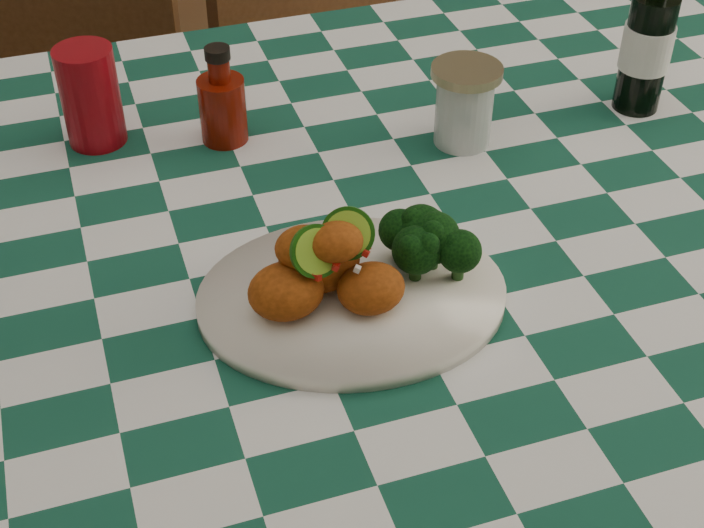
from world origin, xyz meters
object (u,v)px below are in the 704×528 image
object	(u,v)px
ketchup_bottle	(221,95)
mason_jar	(464,105)
wooden_chair_left	(64,179)
wooden_chair_right	(367,85)
beer_bottle	(650,29)
plate	(352,298)
red_tumbler	(90,96)
dining_table	(350,429)
fried_chicken_pile	(334,260)

from	to	relation	value
ketchup_bottle	mason_jar	size ratio (longest dim) A/B	1.22
ketchup_bottle	wooden_chair_left	xyz separation A→B (m)	(-0.22, 0.50, -0.41)
wooden_chair_right	wooden_chair_left	bearing A→B (deg)	166.92
mason_jar	wooden_chair_right	world-z (taller)	wooden_chair_right
wooden_chair_right	beer_bottle	bearing A→B (deg)	-96.23
plate	red_tumbler	distance (m)	0.46
dining_table	mason_jar	xyz separation A→B (m)	(0.19, 0.10, 0.45)
wooden_chair_right	fried_chicken_pile	bearing A→B (deg)	-130.72
ketchup_bottle	plate	bearing A→B (deg)	-81.09
red_tumbler	ketchup_bottle	distance (m)	0.17
beer_bottle	dining_table	bearing A→B (deg)	-166.82
fried_chicken_pile	ketchup_bottle	distance (m)	0.36
beer_bottle	wooden_chair_right	xyz separation A→B (m)	(-0.16, 0.66, -0.41)
plate	wooden_chair_left	world-z (taller)	wooden_chair_left
plate	mason_jar	distance (m)	0.35
dining_table	wooden_chair_right	world-z (taller)	wooden_chair_right
red_tumbler	mason_jar	xyz separation A→B (m)	(0.45, -0.15, -0.01)
red_tumbler	dining_table	bearing A→B (deg)	-43.25
red_tumbler	wooden_chair_right	size ratio (longest dim) A/B	0.13
dining_table	fried_chicken_pile	world-z (taller)	fried_chicken_pile
beer_bottle	plate	bearing A→B (deg)	-152.00
fried_chicken_pile	wooden_chair_right	world-z (taller)	wooden_chair_right
fried_chicken_pile	beer_bottle	bearing A→B (deg)	27.12
dining_table	fried_chicken_pile	distance (m)	0.49
fried_chicken_pile	mason_jar	world-z (taller)	fried_chicken_pile
plate	fried_chicken_pile	world-z (taller)	fried_chicken_pile
dining_table	wooden_chair_right	bearing A→B (deg)	69.39
beer_bottle	wooden_chair_left	bearing A→B (deg)	142.71
plate	ketchup_bottle	xyz separation A→B (m)	(-0.06, 0.36, 0.06)
dining_table	fried_chicken_pile	size ratio (longest dim) A/B	11.32
ketchup_bottle	wooden_chair_right	bearing A→B (deg)	55.17
red_tumbler	wooden_chair_right	xyz separation A→B (m)	(0.55, 0.52, -0.36)
fried_chicken_pile	wooden_chair_left	distance (m)	0.98
red_tumbler	mason_jar	world-z (taller)	red_tumbler
red_tumbler	ketchup_bottle	xyz separation A→B (m)	(0.16, -0.05, 0.00)
fried_chicken_pile	mason_jar	xyz separation A→B (m)	(0.25, 0.26, -0.01)
fried_chicken_pile	ketchup_bottle	world-z (taller)	ketchup_bottle
plate	mason_jar	xyz separation A→B (m)	(0.23, 0.26, 0.04)
plate	red_tumbler	world-z (taller)	red_tumbler
ketchup_bottle	beer_bottle	bearing A→B (deg)	-9.81
ketchup_bottle	wooden_chair_left	world-z (taller)	ketchup_bottle
fried_chicken_pile	red_tumbler	xyz separation A→B (m)	(-0.20, 0.41, 0.00)
dining_table	red_tumbler	xyz separation A→B (m)	(-0.26, 0.25, 0.46)
red_tumbler	wooden_chair_left	size ratio (longest dim) A/B	0.15
wooden_chair_right	ketchup_bottle	bearing A→B (deg)	-144.47
mason_jar	wooden_chair_right	xyz separation A→B (m)	(0.10, 0.67, -0.35)
plate	ketchup_bottle	bearing A→B (deg)	98.91
plate	wooden_chair_right	bearing A→B (deg)	69.94
beer_bottle	wooden_chair_right	size ratio (longest dim) A/B	0.23
red_tumbler	wooden_chair_right	world-z (taller)	wooden_chair_right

